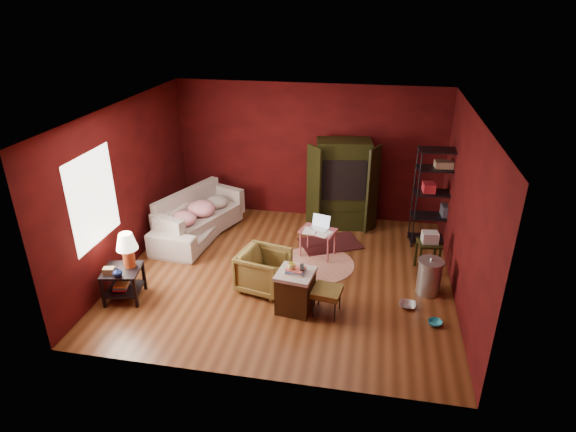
% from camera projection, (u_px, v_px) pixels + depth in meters
% --- Properties ---
extents(room, '(5.54, 5.04, 2.84)m').
position_uv_depth(room, '(283.00, 199.00, 7.67)').
color(room, brown).
rests_on(room, ground).
extents(sofa, '(0.90, 2.38, 0.91)m').
position_uv_depth(sofa, '(196.00, 213.00, 9.43)').
color(sofa, '#B0A098').
rests_on(sofa, ground).
extents(armchair, '(0.82, 0.86, 0.75)m').
position_uv_depth(armchair, '(264.00, 269.00, 7.69)').
color(armchair, black).
rests_on(armchair, ground).
extents(pet_bowl_steel, '(0.26, 0.10, 0.26)m').
position_uv_depth(pet_bowl_steel, '(408.00, 300.00, 7.34)').
color(pet_bowl_steel, silver).
rests_on(pet_bowl_steel, ground).
extents(pet_bowl_turquoise, '(0.22, 0.14, 0.21)m').
position_uv_depth(pet_bowl_turquoise, '(436.00, 319.00, 6.95)').
color(pet_bowl_turquoise, teal).
rests_on(pet_bowl_turquoise, ground).
extents(vase, '(0.16, 0.16, 0.14)m').
position_uv_depth(vase, '(117.00, 272.00, 7.18)').
color(vase, '#0D1741').
rests_on(vase, side_table).
extents(mug, '(0.14, 0.13, 0.12)m').
position_uv_depth(mug, '(292.00, 265.00, 6.99)').
color(mug, '#F3E777').
rests_on(mug, hamper).
extents(side_table, '(0.65, 0.65, 1.09)m').
position_uv_depth(side_table, '(125.00, 260.00, 7.38)').
color(side_table, black).
rests_on(side_table, ground).
extents(sofa_cushions, '(1.39, 2.06, 0.80)m').
position_uv_depth(sofa_cushions, '(198.00, 216.00, 9.47)').
color(sofa_cushions, '#B0A098').
rests_on(sofa_cushions, sofa).
extents(hamper, '(0.60, 0.60, 0.75)m').
position_uv_depth(hamper, '(295.00, 290.00, 7.20)').
color(hamper, '#40260E').
rests_on(hamper, ground).
extents(footstool, '(0.47, 0.47, 0.43)m').
position_uv_depth(footstool, '(327.00, 292.00, 7.10)').
color(footstool, black).
rests_on(footstool, ground).
extents(rug_round, '(1.33, 1.33, 0.01)m').
position_uv_depth(rug_round, '(317.00, 264.00, 8.54)').
color(rug_round, beige).
rests_on(rug_round, ground).
extents(rug_oriental, '(1.33, 1.17, 0.01)m').
position_uv_depth(rug_oriental, '(330.00, 243.00, 9.23)').
color(rug_oriental, '#501517').
rests_on(rug_oriental, ground).
extents(laptop_desk, '(0.70, 0.59, 0.76)m').
position_uv_depth(laptop_desk, '(318.00, 233.00, 8.64)').
color(laptop_desk, '#AC4F55').
rests_on(laptop_desk, ground).
extents(tv_armoire, '(1.41, 0.88, 1.81)m').
position_uv_depth(tv_armoire, '(342.00, 183.00, 9.56)').
color(tv_armoire, black).
rests_on(tv_armoire, ground).
extents(wire_shelving, '(0.96, 0.50, 1.88)m').
position_uv_depth(wire_shelving, '(440.00, 194.00, 8.82)').
color(wire_shelving, black).
rests_on(wire_shelving, ground).
extents(small_stand, '(0.42, 0.42, 0.74)m').
position_uv_depth(small_stand, '(429.00, 242.00, 8.12)').
color(small_stand, black).
rests_on(small_stand, ground).
extents(trash_can, '(0.53, 0.53, 0.64)m').
position_uv_depth(trash_can, '(429.00, 277.00, 7.62)').
color(trash_can, silver).
rests_on(trash_can, ground).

